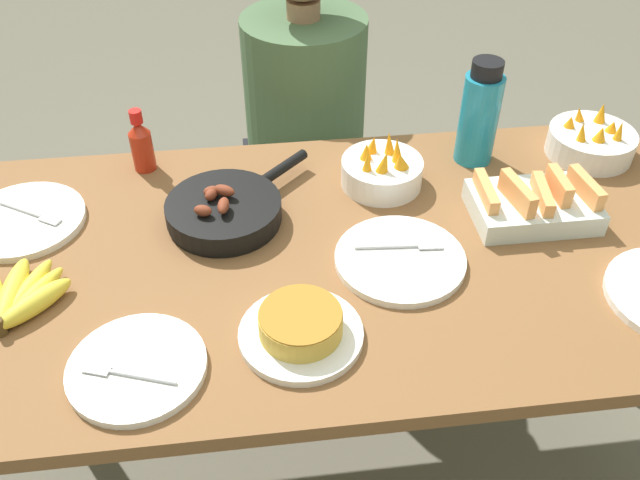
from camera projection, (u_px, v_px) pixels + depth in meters
The scene contains 14 objects.
ground_plane at pixel (320, 456), 1.90m from camera, with size 14.00×14.00×0.00m, color #666051.
dining_table at pixel (320, 286), 1.46m from camera, with size 1.72×0.84×0.77m.
banana_bunch at pixel (12, 298), 1.27m from camera, with size 0.24×0.20×0.04m.
melon_tray at pixel (534, 204), 1.46m from camera, with size 0.26×0.17×0.10m.
skillet at pixel (225, 210), 1.45m from camera, with size 0.32×0.32×0.08m.
frittata_plate_center at pixel (301, 328), 1.20m from camera, with size 0.22×0.22×0.06m.
empty_plate_near_front at pixel (400, 259), 1.36m from camera, with size 0.26×0.26×0.02m.
empty_plate_far_right at pixel (137, 368), 1.15m from camera, with size 0.24×0.24×0.02m.
empty_plate_mid_edge at pixel (23, 220), 1.46m from camera, with size 0.26×0.26×0.02m.
fruit_bowl_mango at pixel (591, 141), 1.65m from camera, with size 0.21×0.21×0.11m.
fruit_bowl_citrus at pixel (382, 170), 1.55m from camera, with size 0.19×0.19×0.12m.
water_bottle at pixel (479, 115), 1.58m from camera, with size 0.09×0.09×0.26m.
hot_sauce_bottle at pixel (141, 144), 1.58m from camera, with size 0.05×0.05×0.16m.
person_figure at pixel (306, 164), 2.11m from camera, with size 0.38×0.38×1.22m.
Camera 1 is at (-0.13, -1.04, 1.69)m, focal length 38.00 mm.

